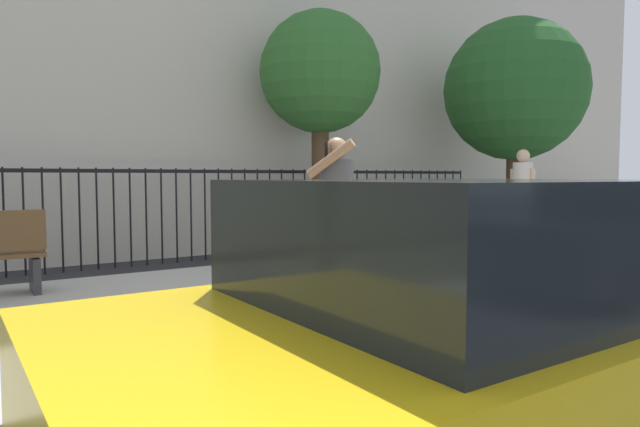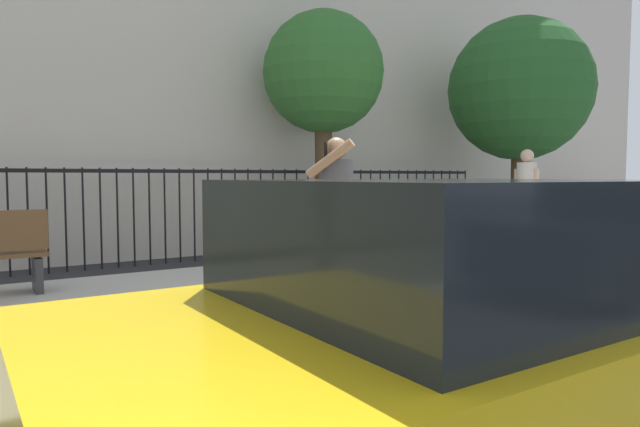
{
  "view_description": "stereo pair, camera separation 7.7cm",
  "coord_description": "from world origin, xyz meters",
  "px_view_note": "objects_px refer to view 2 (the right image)",
  "views": [
    {
      "loc": [
        -4.13,
        -3.36,
        1.47
      ],
      "look_at": [
        -0.87,
        1.54,
        1.08
      ],
      "focal_mm": 31.68,
      "sensor_mm": 36.0,
      "label": 1
    },
    {
      "loc": [
        -4.06,
        -3.4,
        1.47
      ],
      "look_at": [
        -0.87,
        1.54,
        1.08
      ],
      "focal_mm": 31.68,
      "sensor_mm": 36.0,
      "label": 2
    }
  ],
  "objects_px": {
    "pedestrian_on_phone": "(337,209)",
    "taxi_yellow": "(492,335)",
    "pedestrian_walking": "(526,193)",
    "street_tree_mid": "(520,90)",
    "street_tree_near": "(323,75)"
  },
  "relations": [
    {
      "from": "pedestrian_walking",
      "to": "street_tree_mid",
      "type": "relative_size",
      "value": 0.37
    },
    {
      "from": "taxi_yellow",
      "to": "street_tree_mid",
      "type": "distance_m",
      "value": 10.35
    },
    {
      "from": "pedestrian_on_phone",
      "to": "street_tree_near",
      "type": "xyz_separation_m",
      "value": [
        2.48,
        4.05,
        2.17
      ]
    },
    {
      "from": "pedestrian_walking",
      "to": "pedestrian_on_phone",
      "type": "bearing_deg",
      "value": -161.77
    },
    {
      "from": "taxi_yellow",
      "to": "pedestrian_on_phone",
      "type": "xyz_separation_m",
      "value": [
        1.06,
        2.86,
        0.44
      ]
    },
    {
      "from": "pedestrian_on_phone",
      "to": "taxi_yellow",
      "type": "bearing_deg",
      "value": -110.28
    },
    {
      "from": "pedestrian_walking",
      "to": "street_tree_mid",
      "type": "bearing_deg",
      "value": 41.65
    },
    {
      "from": "pedestrian_on_phone",
      "to": "street_tree_near",
      "type": "relative_size",
      "value": 0.38
    },
    {
      "from": "pedestrian_on_phone",
      "to": "street_tree_mid",
      "type": "bearing_deg",
      "value": 24.92
    },
    {
      "from": "pedestrian_walking",
      "to": "street_tree_mid",
      "type": "distance_m",
      "value": 3.08
    },
    {
      "from": "taxi_yellow",
      "to": "pedestrian_walking",
      "type": "distance_m",
      "value": 7.81
    },
    {
      "from": "taxi_yellow",
      "to": "pedestrian_on_phone",
      "type": "relative_size",
      "value": 2.48
    },
    {
      "from": "pedestrian_on_phone",
      "to": "pedestrian_walking",
      "type": "relative_size",
      "value": 0.95
    },
    {
      "from": "pedestrian_on_phone",
      "to": "street_tree_mid",
      "type": "distance_m",
      "value": 7.93
    },
    {
      "from": "street_tree_near",
      "to": "street_tree_mid",
      "type": "distance_m",
      "value": 4.51
    }
  ]
}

